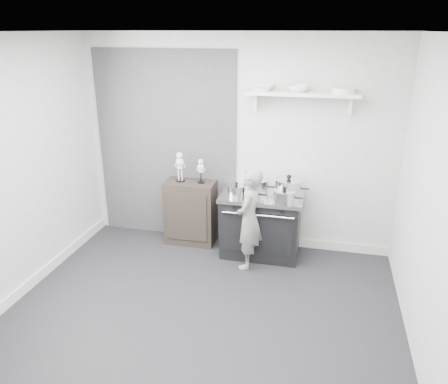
{
  "coord_description": "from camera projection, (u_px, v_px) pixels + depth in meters",
  "views": [
    {
      "loc": [
        1.09,
        -3.51,
        2.73
      ],
      "look_at": [
        0.04,
        0.95,
        1.01
      ],
      "focal_mm": 35.0,
      "sensor_mm": 36.0,
      "label": 1
    }
  ],
  "objects": [
    {
      "name": "wall_shelf",
      "position": [
        303.0,
        95.0,
        5.04
      ],
      "size": [
        1.3,
        0.26,
        0.24
      ],
      "color": "silver",
      "rests_on": "room_shell"
    },
    {
      "name": "pot_front_left",
      "position": [
        237.0,
        190.0,
        5.31
      ],
      "size": [
        0.31,
        0.22,
        0.17
      ],
      "color": "silver",
      "rests_on": "stove"
    },
    {
      "name": "bowl_large",
      "position": [
        262.0,
        88.0,
        5.11
      ],
      "size": [
        0.3,
        0.3,
        0.07
      ],
      "primitive_type": "imported",
      "color": "white",
      "rests_on": "wall_shelf"
    },
    {
      "name": "skeleton_torso",
      "position": [
        201.0,
        169.0,
        5.58
      ],
      "size": [
        0.1,
        0.07,
        0.37
      ],
      "primitive_type": null,
      "color": "beige",
      "rests_on": "side_cabinet"
    },
    {
      "name": "bowl_small",
      "position": [
        298.0,
        89.0,
        5.02
      ],
      "size": [
        0.23,
        0.23,
        0.07
      ],
      "primitive_type": "imported",
      "color": "white",
      "rests_on": "wall_shelf"
    },
    {
      "name": "skeleton_full",
      "position": [
        180.0,
        165.0,
        5.63
      ],
      "size": [
        0.13,
        0.08,
        0.45
      ],
      "primitive_type": null,
      "color": "beige",
      "rests_on": "side_cabinet"
    },
    {
      "name": "plate_stack",
      "position": [
        344.0,
        91.0,
        4.91
      ],
      "size": [
        0.26,
        0.26,
        0.06
      ],
      "primitive_type": "cylinder",
      "color": "white",
      "rests_on": "wall_shelf"
    },
    {
      "name": "room_shell",
      "position": [
        190.0,
        156.0,
        3.97
      ],
      "size": [
        4.02,
        3.62,
        2.71
      ],
      "color": "#B3B3B1",
      "rests_on": "ground"
    },
    {
      "name": "side_cabinet",
      "position": [
        191.0,
        212.0,
        5.83
      ],
      "size": [
        0.66,
        0.38,
        0.85
      ],
      "primitive_type": "cube",
      "color": "black",
      "rests_on": "ground"
    },
    {
      "name": "pot_front_center",
      "position": [
        252.0,
        193.0,
        5.22
      ],
      "size": [
        0.25,
        0.16,
        0.17
      ],
      "color": "silver",
      "rests_on": "stove"
    },
    {
      "name": "pot_back_left",
      "position": [
        259.0,
        185.0,
        5.46
      ],
      "size": [
        0.33,
        0.24,
        0.19
      ],
      "color": "silver",
      "rests_on": "stove"
    },
    {
      "name": "ground",
      "position": [
        199.0,
        317.0,
        4.39
      ],
      "size": [
        4.0,
        4.0,
        0.0
      ],
      "primitive_type": "plane",
      "color": "black",
      "rests_on": "ground"
    },
    {
      "name": "pot_front_right",
      "position": [
        284.0,
        196.0,
        5.11
      ],
      "size": [
        0.35,
        0.26,
        0.2
      ],
      "color": "silver",
      "rests_on": "stove"
    },
    {
      "name": "child",
      "position": [
        249.0,
        219.0,
        5.14
      ],
      "size": [
        0.37,
        0.5,
        1.24
      ],
      "primitive_type": "imported",
      "rotation": [
        0.0,
        0.0,
        -1.74
      ],
      "color": "gray",
      "rests_on": "ground"
    },
    {
      "name": "pot_back_right",
      "position": [
        288.0,
        187.0,
        5.34
      ],
      "size": [
        0.42,
        0.33,
        0.26
      ],
      "color": "silver",
      "rests_on": "stove"
    },
    {
      "name": "stove",
      "position": [
        261.0,
        224.0,
        5.51
      ],
      "size": [
        1.01,
        0.63,
        0.81
      ],
      "color": "black",
      "rests_on": "ground"
    }
  ]
}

